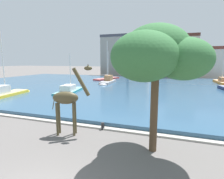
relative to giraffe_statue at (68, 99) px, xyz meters
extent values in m
cube|color=#2D5170|center=(2.07, 22.30, -2.20)|extent=(78.93, 40.69, 0.39)
cube|color=#ADA89E|center=(2.07, 1.70, -2.34)|extent=(78.93, 0.50, 0.12)
cylinder|color=#4C4228|center=(0.33, 0.31, -1.31)|extent=(0.16, 0.16, 2.18)
cylinder|color=#4C4228|center=(0.45, -0.08, -1.31)|extent=(0.16, 0.16, 2.18)
cylinder|color=#4C4228|center=(-0.72, 0.00, -1.31)|extent=(0.16, 0.16, 2.18)
cylinder|color=#4C4228|center=(-0.60, -0.40, -1.31)|extent=(0.16, 0.16, 2.18)
ellipsoid|color=#4C4228|center=(-0.13, -0.04, 0.09)|extent=(1.79, 1.09, 0.83)
cylinder|color=#4C4228|center=(0.87, 0.27, 1.13)|extent=(1.16, 0.56, 1.86)
ellipsoid|color=#4C4228|center=(1.32, 0.40, 2.00)|extent=(0.57, 0.41, 0.28)
cone|color=#4C4228|center=(1.30, 0.47, 2.22)|extent=(0.06, 0.06, 0.16)
cone|color=#4C4228|center=(1.34, 0.33, 2.22)|extent=(0.06, 0.06, 0.16)
cylinder|color=#4C4228|center=(-0.90, -0.27, -0.26)|extent=(0.24, 0.12, 0.88)
cube|color=#939399|center=(-6.41, 24.47, -2.00)|extent=(2.20, 6.18, 0.80)
ellipsoid|color=#939399|center=(-6.24, 21.59, -2.00)|extent=(1.78, 2.22, 0.76)
cube|color=#B1B1B5|center=(-6.41, 24.47, -1.57)|extent=(2.15, 6.06, 0.06)
cube|color=#9E7047|center=(-6.44, 24.93, -0.98)|extent=(1.41, 2.20, 1.11)
cylinder|color=silver|center=(-6.38, 24.02, 2.37)|extent=(0.12, 0.12, 7.92)
cylinder|color=silver|center=(-6.44, 25.08, -0.70)|extent=(0.21, 2.13, 0.08)
cube|color=orange|center=(15.59, 31.75, -1.99)|extent=(2.36, 7.43, 0.81)
ellipsoid|color=orange|center=(15.46, 35.24, -1.99)|extent=(1.97, 2.64, 0.77)
cube|color=#E2A56E|center=(15.59, 31.75, -1.56)|extent=(2.31, 7.28, 0.06)
cube|color=#9E7047|center=(15.62, 31.20, -1.13)|extent=(1.55, 2.63, 0.80)
cylinder|color=silver|center=(15.57, 32.30, 1.80)|extent=(0.12, 0.12, 6.78)
cylinder|color=silver|center=(15.62, 31.02, -0.69)|extent=(0.18, 2.57, 0.08)
cube|color=gold|center=(-13.98, 6.69, -2.03)|extent=(2.95, 7.71, 0.74)
ellipsoid|color=gold|center=(-14.45, 10.23, -2.03)|extent=(2.11, 2.84, 0.70)
cube|color=#DFCD77|center=(-13.98, 6.69, -1.63)|extent=(2.89, 7.56, 0.06)
cylinder|color=silver|center=(-14.05, 7.25, 2.22)|extent=(0.12, 0.12, 7.76)
cube|color=teal|center=(-8.12, 12.90, -2.10)|extent=(3.58, 7.33, 0.59)
ellipsoid|color=teal|center=(-8.78, 16.18, -2.10)|extent=(2.46, 2.81, 0.56)
cube|color=#6EA5A8|center=(-8.12, 12.90, -1.78)|extent=(3.51, 7.19, 0.06)
cube|color=silver|center=(-8.01, 12.39, -1.35)|extent=(2.02, 2.72, 0.80)
cylinder|color=silver|center=(-8.22, 13.42, 0.86)|extent=(0.12, 0.12, 5.35)
cylinder|color=silver|center=(-7.98, 12.21, -0.91)|extent=(0.57, 2.43, 0.08)
cube|color=red|center=(-9.60, 32.13, -2.08)|extent=(4.14, 8.56, 0.63)
ellipsoid|color=red|center=(-8.54, 35.94, -2.08)|extent=(2.49, 3.29, 0.60)
cube|color=#C7716E|center=(-9.60, 32.13, -1.73)|extent=(4.05, 8.39, 0.06)
cylinder|color=silver|center=(-9.44, 32.73, 1.54)|extent=(0.12, 0.12, 6.60)
cylinder|color=silver|center=(-9.83, 31.33, -0.86)|extent=(0.86, 2.83, 0.08)
cylinder|color=brown|center=(5.56, -0.39, -0.37)|extent=(0.40, 0.40, 4.05)
ellipsoid|color=#336B38|center=(5.56, -0.39, 3.03)|extent=(3.37, 3.37, 2.53)
ellipsoid|color=#336B38|center=(6.85, -0.66, 2.55)|extent=(2.70, 2.70, 2.02)
ellipsoid|color=#336B38|center=(5.05, 0.57, 2.52)|extent=(2.78, 2.78, 2.08)
ellipsoid|color=#336B38|center=(5.15, -1.53, 2.65)|extent=(3.11, 3.11, 2.33)
cylinder|color=#232326|center=(1.81, 1.55, -2.15)|extent=(0.24, 0.24, 0.50)
cube|color=gray|center=(-12.47, 47.92, 3.80)|extent=(8.77, 5.33, 12.39)
cube|color=#42424C|center=(-12.47, 47.92, 10.39)|extent=(8.94, 5.44, 0.80)
cube|color=#C6B293|center=(-4.43, 48.37, 3.93)|extent=(5.56, 5.02, 12.66)
cube|color=#42424C|center=(-4.43, 48.37, 10.66)|extent=(5.67, 5.12, 0.80)
cube|color=gray|center=(3.36, 45.99, 1.30)|extent=(7.39, 5.69, 7.40)
cube|color=#42424C|center=(3.36, 45.99, 5.40)|extent=(7.53, 5.80, 0.80)
cube|color=#C6B293|center=(8.11, 45.14, 3.21)|extent=(7.66, 5.72, 11.21)
cube|color=#51281E|center=(8.11, 45.14, 9.21)|extent=(7.81, 5.83, 0.80)
cube|color=beige|center=(15.65, 48.38, 1.57)|extent=(7.73, 6.77, 7.94)
cube|color=brown|center=(15.65, 48.38, 5.94)|extent=(7.88, 6.90, 0.80)
camera|label=1|loc=(6.54, -9.92, 2.45)|focal=29.05mm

